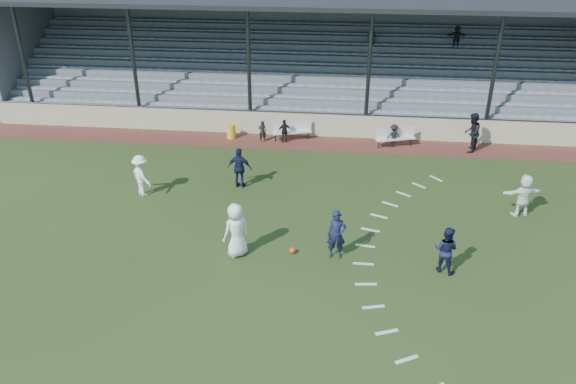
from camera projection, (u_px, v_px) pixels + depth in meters
The scene contains 19 objects.
ground at pixel (280, 259), 19.27m from camera, with size 90.00×90.00×0.00m, color #263817.
cinder_track at pixel (305, 143), 28.54m from camera, with size 34.00×2.00×0.02m, color #552822.
retaining_wall at pixel (307, 125), 29.19m from camera, with size 34.00×0.18×1.20m, color #B8AF8D.
bench_left at pixel (292, 129), 28.69m from camera, with size 2.03×1.02×0.95m.
bench_right at pixel (395, 135), 27.90m from camera, with size 2.02×1.07×0.95m.
trash_bin at pixel (231, 131), 28.93m from camera, with size 0.45×0.45×0.72m, color yellow.
football at pixel (293, 250), 19.53m from camera, with size 0.22×0.22×0.22m, color #EC460D.
player_white_lead at pixel (236, 230), 19.07m from camera, with size 0.96×0.62×1.96m, color white.
player_navy_lead at pixel (336, 235), 18.99m from camera, with size 0.65×0.42×1.77m, color #141839.
player_navy_mid at pixel (446, 250), 18.28m from camera, with size 0.80×0.62×1.65m, color #141839.
player_white_wing at pixel (141, 176), 23.10m from camera, with size 1.14×0.66×1.77m, color white.
player_navy_wing at pixel (240, 168), 23.75m from camera, with size 1.04×0.43×1.78m, color #141839.
player_white_back at pixel (524, 195), 21.60m from camera, with size 1.60×0.51×1.72m, color white.
official at pixel (472, 133), 27.10m from camera, with size 0.95×0.74×1.95m, color black.
sub_left_near at pixel (262, 131), 28.45m from camera, with size 0.40×0.26×1.09m, color black.
sub_left_far at pixel (285, 131), 28.31m from camera, with size 0.71×0.29×1.20m, color black.
sub_right at pixel (393, 136), 27.82m from camera, with size 0.75×0.43×1.16m, color black.
grandstand at pixel (314, 70), 32.62m from camera, with size 34.60×9.00×6.61m.
penalty_arc at pixel (401, 266), 18.87m from camera, with size 3.89×14.63×0.01m.
Camera 1 is at (2.04, -15.93, 10.89)m, focal length 35.00 mm.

